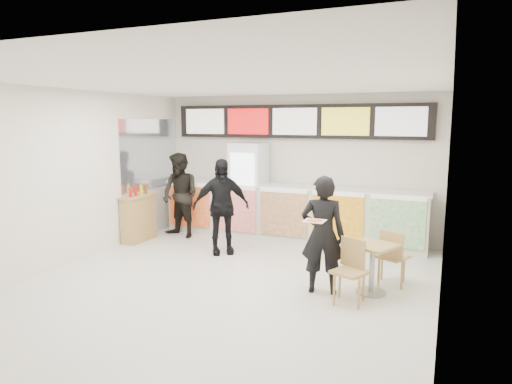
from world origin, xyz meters
The scene contains 15 objects.
floor centered at (0.00, 0.00, 0.00)m, with size 7.00×7.00×0.00m, color beige.
ceiling centered at (0.00, 0.00, 3.00)m, with size 7.00×7.00×0.00m, color white.
wall_back centered at (0.00, 3.50, 1.50)m, with size 6.00×6.00×0.00m, color silver.
wall_left centered at (-3.00, 0.00, 1.50)m, with size 7.00×7.00×0.00m, color silver.
wall_right centered at (3.00, 0.00, 1.50)m, with size 7.00×7.00×0.00m, color silver.
service_counter centered at (0.00, 3.09, 0.57)m, with size 5.56×0.77×1.14m.
menu_board centered at (0.00, 3.41, 2.45)m, with size 5.50×0.14×0.70m.
drinks_fridge centered at (-0.93, 3.11, 1.00)m, with size 0.70×0.67×2.00m.
mirror_panel centered at (-2.99, 2.45, 1.75)m, with size 0.01×2.00×1.50m, color #B2B7BF.
customer_main centered at (1.41, 0.43, 0.86)m, with size 0.62×0.41×1.71m, color black.
customer_left centered at (-2.20, 2.38, 0.90)m, with size 0.88×0.68×1.80m, color black.
customer_mid centered at (-0.84, 1.63, 0.89)m, with size 1.04×0.43×1.78m, color black.
pizza_slice centered at (1.41, -0.02, 1.16)m, with size 0.36×0.36×0.02m.
cafe_table centered at (2.08, 0.66, 0.51)m, with size 0.99×1.52×0.87m.
condiment_ledge centered at (-2.82, 1.75, 0.49)m, with size 0.34×0.85×1.14m.
Camera 1 is at (3.01, -5.77, 2.46)m, focal length 32.00 mm.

